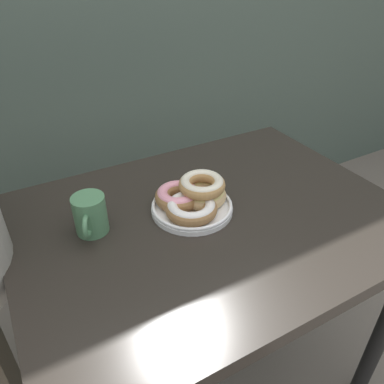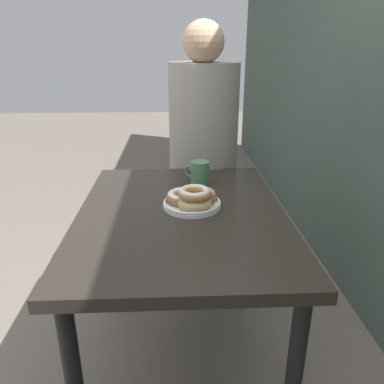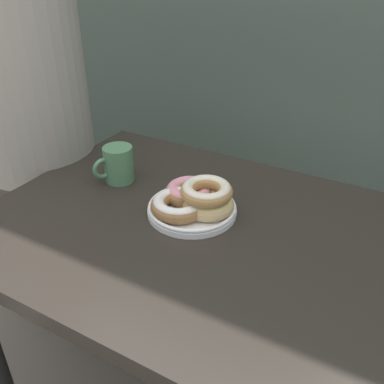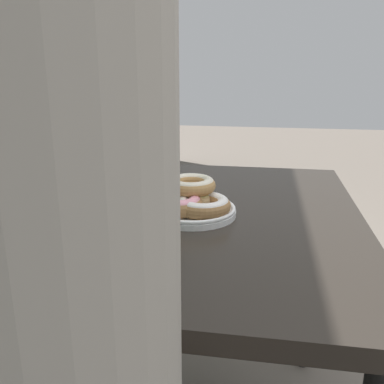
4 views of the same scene
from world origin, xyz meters
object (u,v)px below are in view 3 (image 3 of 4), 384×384
(donut_plate, at_px, (194,200))
(person_figure, at_px, (33,139))
(dining_table, at_px, (196,257))
(coffee_mug, at_px, (118,164))

(donut_plate, height_order, person_figure, person_figure)
(donut_plate, xyz_separation_m, person_figure, (-0.64, 0.09, -0.01))
(dining_table, distance_m, person_figure, 0.70)
(coffee_mug, bearing_deg, person_figure, 173.04)
(dining_table, bearing_deg, person_figure, 168.93)
(donut_plate, xyz_separation_m, coffee_mug, (-0.26, 0.04, 0.01))
(dining_table, relative_size, person_figure, 0.70)
(dining_table, bearing_deg, donut_plate, 124.63)
(person_figure, bearing_deg, donut_plate, -7.82)
(donut_plate, distance_m, coffee_mug, 0.27)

